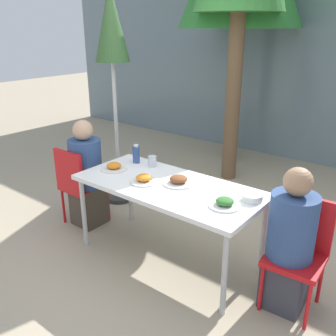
% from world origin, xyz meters
% --- Properties ---
extents(ground_plane, '(24.00, 24.00, 0.00)m').
position_xyz_m(ground_plane, '(0.00, 0.00, 0.00)').
color(ground_plane, tan).
extents(building_facade, '(10.00, 0.20, 3.00)m').
position_xyz_m(building_facade, '(0.00, 3.50, 1.50)').
color(building_facade, slate).
rests_on(building_facade, ground).
extents(dining_table, '(1.66, 0.77, 0.74)m').
position_xyz_m(dining_table, '(0.00, 0.00, 0.69)').
color(dining_table, white).
rests_on(dining_table, ground).
extents(chair_left, '(0.40, 0.40, 0.86)m').
position_xyz_m(chair_left, '(-1.13, -0.09, 0.50)').
color(chair_left, red).
rests_on(chair_left, ground).
extents(person_left, '(0.33, 0.33, 1.15)m').
position_xyz_m(person_left, '(-1.08, -0.01, 0.54)').
color(person_left, '#473D33').
rests_on(person_left, ground).
extents(chair_right, '(0.42, 0.42, 0.86)m').
position_xyz_m(chair_right, '(1.13, 0.14, 0.50)').
color(chair_right, red).
rests_on(chair_right, ground).
extents(person_right, '(0.34, 0.34, 1.13)m').
position_xyz_m(person_right, '(1.08, 0.06, 0.53)').
color(person_right, '#383842').
rests_on(person_right, ground).
extents(closed_umbrella, '(0.38, 0.38, 2.45)m').
position_xyz_m(closed_umbrella, '(-1.26, 0.62, 1.92)').
color(closed_umbrella, '#333333').
rests_on(closed_umbrella, ground).
extents(plate_0, '(0.25, 0.25, 0.07)m').
position_xyz_m(plate_0, '(0.60, -0.06, 0.77)').
color(plate_0, white).
rests_on(plate_0, dining_table).
extents(plate_1, '(0.25, 0.25, 0.07)m').
position_xyz_m(plate_1, '(-0.20, -0.09, 0.77)').
color(plate_1, white).
rests_on(plate_1, dining_table).
extents(plate_2, '(0.28, 0.28, 0.07)m').
position_xyz_m(plate_2, '(0.06, 0.07, 0.77)').
color(plate_2, white).
rests_on(plate_2, dining_table).
extents(plate_3, '(0.25, 0.25, 0.07)m').
position_xyz_m(plate_3, '(-0.62, -0.04, 0.77)').
color(plate_3, white).
rests_on(plate_3, dining_table).
extents(bottle, '(0.07, 0.07, 0.19)m').
position_xyz_m(bottle, '(-0.59, 0.24, 0.83)').
color(bottle, '#334C8E').
rests_on(bottle, dining_table).
extents(drinking_cup, '(0.08, 0.08, 0.10)m').
position_xyz_m(drinking_cup, '(-0.39, 0.25, 0.79)').
color(drinking_cup, silver).
rests_on(drinking_cup, dining_table).
extents(salad_bowl, '(0.17, 0.17, 0.06)m').
position_xyz_m(salad_bowl, '(0.71, 0.15, 0.77)').
color(salad_bowl, white).
rests_on(salad_bowl, dining_table).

